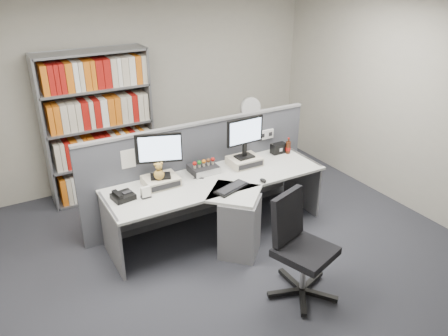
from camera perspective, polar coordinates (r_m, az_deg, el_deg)
ground at (r=4.93m, az=3.83°, el=-12.58°), size 5.50×5.50×0.00m
room_shell at (r=4.08m, az=4.56°, el=7.69°), size 5.04×5.54×2.72m
partition at (r=5.51m, az=-3.04°, el=-0.23°), size 3.00×0.08×1.27m
desk at (r=5.09m, az=0.31°, el=-4.96°), size 2.60×1.20×0.72m
monitor_riser_left at (r=5.01m, az=-8.09°, el=-1.67°), size 0.38×0.31×0.10m
monitor_riser_right at (r=5.46m, az=2.64°, el=0.90°), size 0.38×0.31×0.10m
monitor_left at (r=4.86m, az=-8.35°, el=2.08°), size 0.49×0.23×0.51m
monitor_right at (r=5.32m, az=2.70°, el=4.35°), size 0.50×0.17×0.50m
desktop_pc at (r=5.27m, az=-2.67°, el=-0.10°), size 0.32×0.28×0.08m
figurines at (r=5.22m, az=-2.61°, el=0.76°), size 0.29×0.05×0.09m
keyboard at (r=4.89m, az=0.98°, el=-2.60°), size 0.45×0.29×0.03m
mouse at (r=5.06m, az=5.03°, el=-1.60°), size 0.06×0.10×0.04m
desk_phone at (r=4.80m, az=-12.88°, el=-3.55°), size 0.25×0.23×0.09m
desk_calendar at (r=4.78m, az=-10.03°, el=-3.20°), size 0.10×0.08×0.13m
plush_toy at (r=4.90m, az=-8.35°, el=-0.55°), size 0.12×0.12×0.20m
speaker at (r=5.82m, az=7.00°, el=2.53°), size 0.20×0.11×0.13m
cola_bottle at (r=5.83m, az=8.24°, el=2.62°), size 0.07×0.07×0.21m
shelving_unit at (r=6.15m, az=-15.80°, el=4.90°), size 1.41×0.40×2.00m
filing_cabinet at (r=6.77m, az=3.20°, el=2.01°), size 0.45×0.61×0.70m
desk_fan at (r=6.53m, az=3.35°, el=7.43°), size 0.31×0.18×0.51m
office_chair at (r=4.35m, az=9.54°, el=-9.61°), size 0.69×0.67×1.04m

